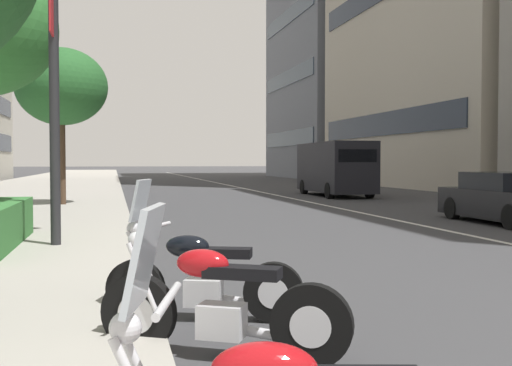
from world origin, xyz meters
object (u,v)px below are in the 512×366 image
motorcycle_second_in_row (219,308)px  motorcycle_by_sign_pole (200,279)px  street_tree_near_plaza_corner (62,87)px  car_following_behind (508,199)px  delivery_van_ahead (335,167)px

motorcycle_second_in_row → motorcycle_by_sign_pole: motorcycle_by_sign_pole is taller
motorcycle_by_sign_pole → street_tree_near_plaza_corner: 16.76m
street_tree_near_plaza_corner → motorcycle_by_sign_pole: bearing=-170.8°
car_following_behind → street_tree_near_plaza_corner: (8.09, 11.98, 3.61)m
car_following_behind → street_tree_near_plaza_corner: bearing=58.0°
motorcycle_second_in_row → motorcycle_by_sign_pole: (1.27, -0.01, 0.01)m
delivery_van_ahead → street_tree_near_plaza_corner: size_ratio=1.11×
street_tree_near_plaza_corner → delivery_van_ahead: bearing=-66.6°
motorcycle_by_sign_pole → car_following_behind: (8.02, -9.36, 0.21)m
motorcycle_by_sign_pole → car_following_behind: bearing=-119.5°
motorcycle_second_in_row → delivery_van_ahead: size_ratio=0.33×
motorcycle_by_sign_pole → car_following_behind: motorcycle_by_sign_pole is taller
car_following_behind → delivery_van_ahead: (13.32, -0.09, 0.72)m
motorcycle_second_in_row → street_tree_near_plaza_corner: (17.38, 2.61, 3.82)m
motorcycle_second_in_row → car_following_behind: car_following_behind is taller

